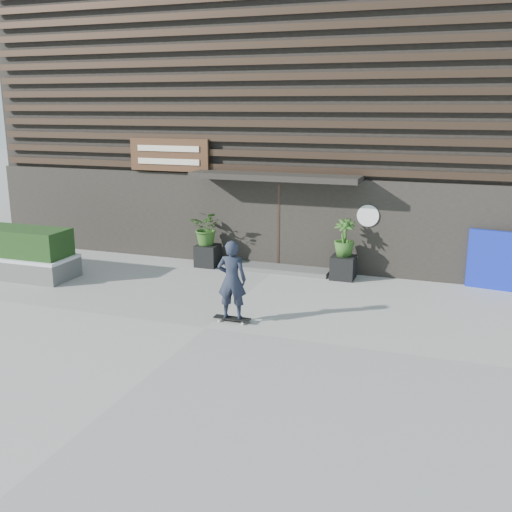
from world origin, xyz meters
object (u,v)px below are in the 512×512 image
at_px(planter_pot_left, 208,255).
at_px(planter_pot_right, 343,267).
at_px(raised_bed, 12,266).
at_px(blue_tarp, 501,261).
at_px(skateboarder, 232,280).

relative_size(planter_pot_left, planter_pot_right, 1.00).
height_order(raised_bed, blue_tarp, blue_tarp).
xyz_separation_m(planter_pot_right, raised_bed, (-8.30, -2.54, -0.05)).
height_order(planter_pot_left, blue_tarp, blue_tarp).
distance_m(planter_pot_left, planter_pot_right, 3.80).
bearing_deg(blue_tarp, planter_pot_right, -166.86).
xyz_separation_m(raised_bed, skateboarder, (6.78, -1.36, 0.65)).
relative_size(planter_pot_left, blue_tarp, 0.39).
xyz_separation_m(planter_pot_right, skateboarder, (-1.52, -3.91, 0.60)).
distance_m(planter_pot_right, raised_bed, 8.68).
xyz_separation_m(planter_pot_right, blue_tarp, (3.75, 0.30, 0.42)).
xyz_separation_m(planter_pot_left, blue_tarp, (7.55, 0.30, 0.42)).
relative_size(raised_bed, skateboarder, 2.03).
relative_size(planter_pot_left, raised_bed, 0.17).
xyz_separation_m(blue_tarp, skateboarder, (-5.27, -4.21, 0.18)).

